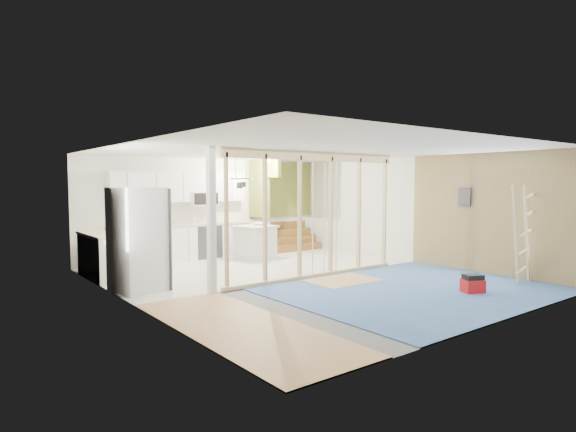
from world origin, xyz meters
TOP-DOWN VIEW (x-y plane):
  - room at (0.00, 0.00)m, footprint 7.01×8.01m
  - floor_overlays at (0.07, 0.06)m, footprint 7.00×8.00m
  - stud_frame at (-0.22, -0.00)m, footprint 4.66×0.14m
  - base_cabinets at (-1.61, 3.36)m, footprint 4.45×2.24m
  - upper_cabinets at (-0.84, 3.82)m, footprint 3.60×0.41m
  - green_partition at (2.04, 3.66)m, footprint 2.25×1.51m
  - pot_rack at (-0.31, 1.89)m, footprint 0.52×0.52m
  - sheathing_panel at (3.48, -2.00)m, footprint 0.02×4.00m
  - electrical_panel at (3.43, -1.40)m, footprint 0.04×0.30m
  - ceiling_light at (1.40, 3.00)m, footprint 0.32×0.32m
  - fridge at (-3.05, 0.97)m, footprint 0.96×0.93m
  - island at (0.60, 2.70)m, footprint 1.08×1.08m
  - bowl at (0.74, 2.75)m, footprint 0.28×0.28m
  - soap_bottle_a at (-2.02, 3.59)m, footprint 0.13×0.13m
  - soap_bottle_b at (-0.66, 3.60)m, footprint 0.11×0.11m
  - toolbox at (1.60, -2.77)m, footprint 0.43×0.39m
  - ladder at (3.06, -2.90)m, footprint 1.02×0.09m

SIDE VIEW (x-z plane):
  - floor_overlays at x=0.07m, z-range 0.00..0.02m
  - toolbox at x=1.60m, z-range -0.01..0.33m
  - island at x=0.60m, z-range 0.00..0.87m
  - base_cabinets at x=-1.61m, z-range 0.00..0.93m
  - bowl at x=0.74m, z-range 0.87..0.94m
  - fridge at x=-3.05m, z-range 0.00..1.88m
  - green_partition at x=2.04m, z-range -0.36..2.24m
  - ladder at x=3.06m, z-range 0.02..1.93m
  - soap_bottle_b at x=-0.66m, z-range 0.93..1.13m
  - soap_bottle_a at x=-2.02m, z-range 0.93..1.23m
  - sheathing_panel at x=3.48m, z-range 0.00..2.60m
  - room at x=0.00m, z-range 0.00..2.61m
  - stud_frame at x=-0.22m, z-range 0.28..2.88m
  - electrical_panel at x=3.43m, z-range 1.45..1.85m
  - upper_cabinets at x=-0.84m, z-range 1.39..2.25m
  - pot_rack at x=-0.31m, z-range 1.64..2.36m
  - ceiling_light at x=1.40m, z-range 2.50..2.58m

